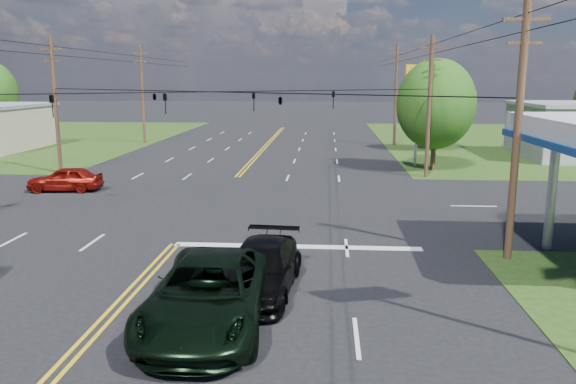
# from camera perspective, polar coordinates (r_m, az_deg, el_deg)

# --- Properties ---
(ground) EXTENTS (280.00, 280.00, 0.00)m
(ground) POSITION_cam_1_polar(r_m,az_deg,el_deg) (31.10, -7.52, -1.06)
(ground) COLOR black
(ground) RESTS_ON ground
(stop_bar) EXTENTS (10.00, 0.50, 0.02)m
(stop_bar) POSITION_cam_1_polar(r_m,az_deg,el_deg) (22.78, 0.91, -5.61)
(stop_bar) COLOR silver
(stop_bar) RESTS_ON ground
(pole_se) EXTENTS (1.60, 0.28, 9.50)m
(pole_se) POSITION_cam_1_polar(r_m,az_deg,el_deg) (21.92, 22.30, 5.98)
(pole_se) COLOR #3B2819
(pole_se) RESTS_ON ground
(pole_nw) EXTENTS (1.60, 0.28, 9.50)m
(pole_nw) POSITION_cam_1_polar(r_m,az_deg,el_deg) (43.26, -22.54, 8.24)
(pole_nw) COLOR #3B2819
(pole_nw) RESTS_ON ground
(pole_ne) EXTENTS (1.60, 0.28, 9.50)m
(pole_ne) POSITION_cam_1_polar(r_m,az_deg,el_deg) (39.39, 14.15, 8.53)
(pole_ne) COLOR #3B2819
(pole_ne) RESTS_ON ground
(pole_left_far) EXTENTS (1.60, 0.28, 10.00)m
(pole_left_far) POSITION_cam_1_polar(r_m,az_deg,el_deg) (60.86, -14.57, 9.65)
(pole_left_far) COLOR #3B2819
(pole_left_far) RESTS_ON ground
(pole_right_far) EXTENTS (1.60, 0.28, 10.00)m
(pole_right_far) POSITION_cam_1_polar(r_m,az_deg,el_deg) (58.17, 10.90, 9.74)
(pole_right_far) COLOR #3B2819
(pole_right_far) RESTS_ON ground
(span_wire_signals) EXTENTS (26.00, 18.00, 1.13)m
(span_wire_signals) POSITION_cam_1_polar(r_m,az_deg,el_deg) (30.39, -7.82, 10.05)
(span_wire_signals) COLOR black
(span_wire_signals) RESTS_ON ground
(power_lines) EXTENTS (26.04, 100.00, 0.64)m
(power_lines) POSITION_cam_1_polar(r_m,az_deg,el_deg) (28.49, -8.81, 15.18)
(power_lines) COLOR black
(power_lines) RESTS_ON ground
(tree_right_a) EXTENTS (5.70, 5.70, 8.18)m
(tree_right_a) POSITION_cam_1_polar(r_m,az_deg,el_deg) (42.52, 14.79, 8.62)
(tree_right_a) COLOR #3B2819
(tree_right_a) RESTS_ON ground
(tree_right_b) EXTENTS (4.94, 4.94, 7.09)m
(tree_right_b) POSITION_cam_1_polar(r_m,az_deg,el_deg) (54.79, 15.03, 8.47)
(tree_right_b) COLOR #3B2819
(tree_right_b) RESTS_ON ground
(pickup_dkgreen) EXTENTS (3.12, 6.69, 1.85)m
(pickup_dkgreen) POSITION_cam_1_polar(r_m,az_deg,el_deg) (15.72, -8.00, -10.13)
(pickup_dkgreen) COLOR black
(pickup_dkgreen) RESTS_ON ground
(suv_black) EXTENTS (2.60, 5.51, 1.55)m
(suv_black) POSITION_cam_1_polar(r_m,az_deg,el_deg) (17.96, -2.81, -7.75)
(suv_black) COLOR black
(suv_black) RESTS_ON ground
(sedan_red) EXTENTS (4.49, 2.17, 1.48)m
(sedan_red) POSITION_cam_1_polar(r_m,az_deg,el_deg) (36.45, -21.71, 1.24)
(sedan_red) COLOR maroon
(sedan_red) RESTS_ON ground
(polesign_ne) EXTENTS (2.14, 0.75, 7.79)m
(polesign_ne) POSITION_cam_1_polar(r_m,az_deg,el_deg) (44.23, 13.11, 10.30)
(polesign_ne) COLOR #A5A5AA
(polesign_ne) RESTS_ON ground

